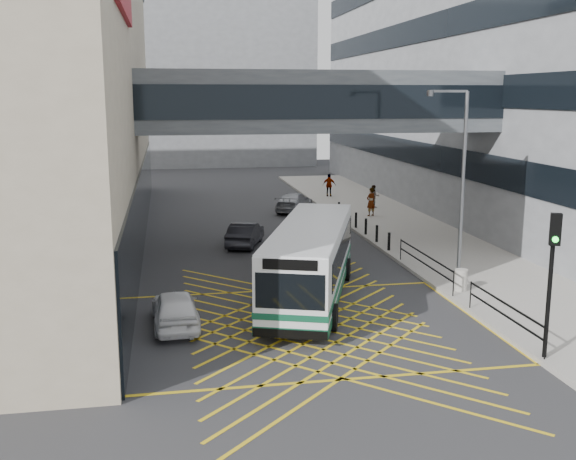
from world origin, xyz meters
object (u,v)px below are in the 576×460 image
car_dark (245,234)px  litter_bin (461,280)px  pedestrian_b (374,197)px  pedestrian_a (371,202)px  bus (311,259)px  traffic_light (552,265)px  street_lamp (459,174)px  car_white (175,308)px  car_silver (294,202)px  pedestrian_c (329,185)px

car_dark → litter_bin: bearing=144.2°
car_dark → pedestrian_b: pedestrian_b is taller
pedestrian_a → bus: bearing=39.4°
car_dark → litter_bin: 12.73m
traffic_light → litter_bin: 7.51m
pedestrian_a → street_lamp: bearing=59.9°
street_lamp → pedestrian_a: 15.84m
bus → litter_bin: 6.12m
car_white → litter_bin: (11.26, 1.84, -0.07)m
street_lamp → litter_bin: bearing=-103.4°
bus → car_silver: 20.18m
car_white → street_lamp: (11.68, 3.43, 3.98)m
pedestrian_c → car_dark: bearing=80.4°
bus → car_silver: (3.13, 19.91, -0.90)m
street_lamp → pedestrian_c: street_lamp is taller
car_white → car_silver: (8.38, 22.25, 0.02)m
street_lamp → bus: bearing=-168.9°
car_dark → pedestrian_c: pedestrian_c is taller
traffic_light → bus: bearing=149.1°
bus → car_white: bearing=-136.8°
car_silver → street_lamp: 19.52m
car_dark → car_silver: car_silver is taller
litter_bin → pedestrian_c: 25.82m
car_dark → bus: bearing=116.7°
pedestrian_a → pedestrian_b: bearing=-137.0°
litter_bin → pedestrian_c: size_ratio=0.50×
car_dark → pedestrian_b: size_ratio=2.59×
bus → car_white: bus is taller
car_silver → street_lamp: (3.31, -18.82, 3.95)m
car_dark → car_silver: 11.05m
car_silver → pedestrian_a: bearing=166.8°
bus → pedestrian_b: bearing=85.2°
car_silver → car_white: bearing=94.1°
car_silver → litter_bin: (2.88, -20.41, -0.09)m
car_silver → litter_bin: car_silver is taller
car_dark → pedestrian_a: bearing=-124.9°
litter_bin → pedestrian_a: pedestrian_a is taller
car_silver → street_lamp: size_ratio=0.56×
traffic_light → litter_bin: traffic_light is taller
car_silver → litter_bin: size_ratio=5.07×
car_white → car_dark: bearing=-110.1°
bus → pedestrian_c: size_ratio=6.22×
litter_bin → pedestrian_c: (0.91, 25.80, 0.43)m
car_silver → traffic_light: 27.70m
car_silver → pedestrian_c: bearing=-100.4°
car_dark → pedestrian_c: 17.57m
car_silver → car_dark: bearing=90.5°
bus → car_silver: bearing=100.3°
bus → pedestrian_a: (7.53, 16.48, -0.51)m
street_lamp → pedestrian_c: bearing=90.4°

